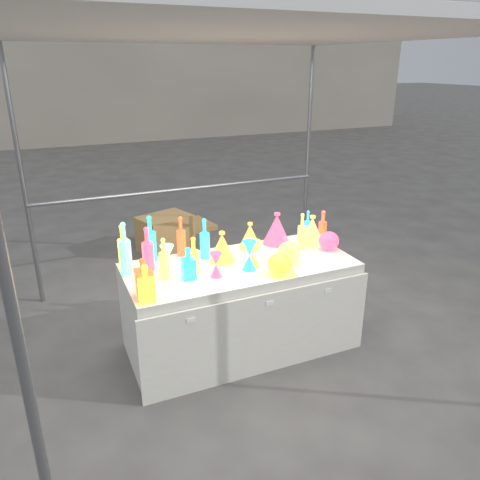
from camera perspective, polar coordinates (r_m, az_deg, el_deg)
name	(u,v)px	position (r m, az deg, el deg)	size (l,w,h in m)	color
ground	(240,345)	(4.05, 0.00, -12.66)	(80.00, 80.00, 0.00)	#63605B
canopy_tent	(239,38)	(3.39, -0.07, 23.36)	(3.15, 3.15, 2.46)	gray
display_table	(240,306)	(3.85, 0.06, -8.08)	(1.84, 0.83, 0.75)	silver
background_building	(185,38)	(17.93, -6.69, 23.23)	(14.00, 6.00, 6.00)	#A79E8B
cardboard_box_closed	(165,233)	(5.95, -9.10, 0.84)	(0.61, 0.45, 0.45)	tan
cardboard_box_flat	(184,227)	(6.71, -6.83, 1.57)	(0.79, 0.56, 0.07)	tan
bottle_0	(123,245)	(3.72, -14.06, -0.55)	(0.09, 0.09, 0.33)	#EB4A16
bottle_1	(150,238)	(3.75, -10.87, 0.22)	(0.09, 0.09, 0.37)	#198D1A
bottle_2	(181,236)	(3.82, -7.20, 0.47)	(0.07, 0.07, 0.33)	orange
bottle_3	(148,248)	(3.60, -11.21, -1.00)	(0.09, 0.09, 0.34)	#2235CA
bottle_4	(164,258)	(3.43, -9.25, -2.22)	(0.07, 0.07, 0.31)	#116C5E
bottle_5	(125,248)	(3.55, -13.85, -0.98)	(0.09, 0.09, 0.41)	#B72461
bottle_6	(194,255)	(3.49, -5.68, -1.88)	(0.07, 0.07, 0.29)	#EB4A16
bottle_7	(205,239)	(3.74, -4.33, 0.18)	(0.08, 0.08, 0.34)	#198D1A
decanter_0	(146,283)	(3.14, -11.44, -5.14)	(0.11, 0.11, 0.26)	#EB4A16
decanter_1	(144,278)	(3.19, -11.66, -4.55)	(0.12, 0.12, 0.29)	orange
decanter_2	(188,263)	(3.41, -6.31, -2.81)	(0.10, 0.10, 0.25)	#198D1A
hourglass_1	(216,265)	(3.44, -2.95, -3.02)	(0.09, 0.09, 0.19)	#2235CA
hourglass_2	(290,261)	(3.47, 6.10, -2.54)	(0.11, 0.11, 0.23)	#116C5E
hourglass_3	(168,259)	(3.55, -8.83, -2.27)	(0.11, 0.11, 0.21)	#B72461
hourglass_4	(253,254)	(3.60, 1.58, -1.69)	(0.11, 0.11, 0.22)	#EB4A16
hourglass_5	(249,255)	(3.55, 1.15, -1.89)	(0.12, 0.12, 0.23)	#198D1A
globe_0	(280,266)	(3.48, 4.89, -3.12)	(0.19, 0.19, 0.15)	#EB4A16
globe_1	(289,253)	(3.72, 6.00, -1.61)	(0.18, 0.18, 0.15)	#116C5E
globe_3	(328,242)	(4.01, 10.74, -0.21)	(0.17, 0.17, 0.14)	#2235CA
lampshade_0	(222,247)	(3.69, -2.20, -0.80)	(0.21, 0.21, 0.25)	#FEFF35
lampshade_1	(250,235)	(3.96, 1.23, 0.59)	(0.19, 0.19, 0.23)	#FEFF35
lampshade_2	(277,228)	(4.06, 4.50, 1.44)	(0.24, 0.24, 0.28)	#2235CA
lampshade_3	(312,230)	(4.10, 8.77, 1.26)	(0.21, 0.21, 0.25)	#116C5E
bottle_8	(308,225)	(4.17, 8.23, 1.78)	(0.06, 0.06, 0.28)	#198D1A
bottle_9	(323,226)	(4.15, 10.08, 1.65)	(0.06, 0.06, 0.29)	orange
bottle_10	(322,226)	(4.16, 9.99, 1.68)	(0.06, 0.06, 0.28)	#2235CA
bottle_11	(302,231)	(3.97, 7.55, 1.09)	(0.07, 0.07, 0.31)	#116C5E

